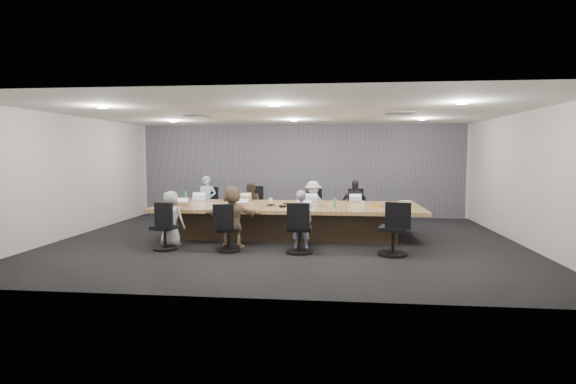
# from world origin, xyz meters

# --- Properties ---
(floor) EXTENTS (10.00, 8.00, 0.00)m
(floor) POSITION_xyz_m (0.00, 0.00, 0.00)
(floor) COLOR black
(floor) RESTS_ON ground
(ceiling) EXTENTS (10.00, 8.00, 0.00)m
(ceiling) POSITION_xyz_m (0.00, 0.00, 2.80)
(ceiling) COLOR white
(ceiling) RESTS_ON wall_back
(wall_back) EXTENTS (10.00, 0.00, 2.80)m
(wall_back) POSITION_xyz_m (0.00, 4.00, 1.40)
(wall_back) COLOR beige
(wall_back) RESTS_ON ground
(wall_front) EXTENTS (10.00, 0.00, 2.80)m
(wall_front) POSITION_xyz_m (0.00, -4.00, 1.40)
(wall_front) COLOR beige
(wall_front) RESTS_ON ground
(wall_left) EXTENTS (0.00, 8.00, 2.80)m
(wall_left) POSITION_xyz_m (-5.00, 0.00, 1.40)
(wall_left) COLOR beige
(wall_left) RESTS_ON ground
(wall_right) EXTENTS (0.00, 8.00, 2.80)m
(wall_right) POSITION_xyz_m (5.00, 0.00, 1.40)
(wall_right) COLOR beige
(wall_right) RESTS_ON ground
(curtain) EXTENTS (9.80, 0.04, 2.80)m
(curtain) POSITION_xyz_m (0.00, 3.92, 1.40)
(curtain) COLOR slate
(curtain) RESTS_ON ground
(conference_table) EXTENTS (6.00, 2.20, 0.74)m
(conference_table) POSITION_xyz_m (0.00, 0.50, 0.40)
(conference_table) COLOR #38291A
(conference_table) RESTS_ON ground
(chair_0) EXTENTS (0.65, 0.65, 0.80)m
(chair_0) POSITION_xyz_m (-2.33, 2.20, 0.40)
(chair_0) COLOR black
(chair_0) RESTS_ON ground
(chair_1) EXTENTS (0.63, 0.63, 0.86)m
(chair_1) POSITION_xyz_m (-1.11, 2.20, 0.43)
(chair_1) COLOR black
(chair_1) RESTS_ON ground
(chair_2) EXTENTS (0.52, 0.52, 0.75)m
(chair_2) POSITION_xyz_m (0.50, 2.20, 0.38)
(chair_2) COLOR black
(chair_2) RESTS_ON ground
(chair_3) EXTENTS (0.64, 0.64, 0.77)m
(chair_3) POSITION_xyz_m (1.56, 2.20, 0.39)
(chair_3) COLOR black
(chair_3) RESTS_ON ground
(chair_4) EXTENTS (0.64, 0.64, 0.75)m
(chair_4) POSITION_xyz_m (-2.30, -1.20, 0.38)
(chair_4) COLOR black
(chair_4) RESTS_ON ground
(chair_5) EXTENTS (0.58, 0.58, 0.73)m
(chair_5) POSITION_xyz_m (-1.01, -1.20, 0.37)
(chair_5) COLOR black
(chair_5) RESTS_ON ground
(chair_6) EXTENTS (0.55, 0.55, 0.80)m
(chair_6) POSITION_xyz_m (0.39, -1.20, 0.40)
(chair_6) COLOR black
(chair_6) RESTS_ON ground
(chair_7) EXTENTS (0.71, 0.71, 0.86)m
(chair_7) POSITION_xyz_m (2.17, -1.20, 0.43)
(chair_7) COLOR black
(chair_7) RESTS_ON ground
(person_0) EXTENTS (0.51, 0.36, 1.33)m
(person_0) POSITION_xyz_m (-2.33, 1.85, 0.66)
(person_0) COLOR #8CA1CC
(person_0) RESTS_ON ground
(laptop_0) EXTENTS (0.35, 0.25, 0.02)m
(laptop_0) POSITION_xyz_m (-2.33, 1.30, 0.75)
(laptop_0) COLOR #B2B2B7
(laptop_0) RESTS_ON conference_table
(person_1) EXTENTS (0.65, 0.55, 1.17)m
(person_1) POSITION_xyz_m (-1.11, 1.85, 0.59)
(person_1) COLOR #413529
(person_1) RESTS_ON ground
(laptop_1) EXTENTS (0.32, 0.24, 0.02)m
(laptop_1) POSITION_xyz_m (-1.11, 1.30, 0.75)
(laptop_1) COLOR #8C6647
(laptop_1) RESTS_ON conference_table
(person_2) EXTENTS (0.85, 0.58, 1.21)m
(person_2) POSITION_xyz_m (0.50, 1.85, 0.61)
(person_2) COLOR silver
(person_2) RESTS_ON ground
(laptop_2) EXTENTS (0.34, 0.25, 0.02)m
(laptop_2) POSITION_xyz_m (0.50, 1.30, 0.75)
(laptop_2) COLOR #B2B2B7
(laptop_2) RESTS_ON conference_table
(person_3) EXTENTS (0.77, 0.42, 1.25)m
(person_3) POSITION_xyz_m (1.56, 1.85, 0.62)
(person_3) COLOR #222228
(person_3) RESTS_ON ground
(laptop_3) EXTENTS (0.31, 0.21, 0.02)m
(laptop_3) POSITION_xyz_m (1.56, 1.30, 0.75)
(laptop_3) COLOR #B2B2B7
(laptop_3) RESTS_ON conference_table
(person_4) EXTENTS (0.61, 0.44, 1.16)m
(person_4) POSITION_xyz_m (-2.30, -0.85, 0.58)
(person_4) COLOR #A5A7A4
(person_4) RESTS_ON ground
(laptop_4) EXTENTS (0.39, 0.29, 0.02)m
(laptop_4) POSITION_xyz_m (-2.30, -0.30, 0.75)
(laptop_4) COLOR #8C6647
(laptop_4) RESTS_ON conference_table
(person_5) EXTENTS (1.21, 0.43, 1.28)m
(person_5) POSITION_xyz_m (-1.01, -0.85, 0.64)
(person_5) COLOR #81694F
(person_5) RESTS_ON ground
(laptop_5) EXTENTS (0.39, 0.31, 0.02)m
(laptop_5) POSITION_xyz_m (-1.01, -0.30, 0.75)
(laptop_5) COLOR #8C6647
(laptop_5) RESTS_ON conference_table
(person_6) EXTENTS (0.45, 0.31, 1.20)m
(person_6) POSITION_xyz_m (0.39, -0.85, 0.60)
(person_6) COLOR #A09CB8
(person_6) RESTS_ON ground
(laptop_6) EXTENTS (0.37, 0.28, 0.02)m
(laptop_6) POSITION_xyz_m (0.39, -0.30, 0.75)
(laptop_6) COLOR #B2B2B7
(laptop_6) RESTS_ON conference_table
(bottle_green_left) EXTENTS (0.09, 0.09, 0.25)m
(bottle_green_left) POSITION_xyz_m (-2.65, 1.07, 0.87)
(bottle_green_left) COLOR #378A52
(bottle_green_left) RESTS_ON conference_table
(bottle_green_right) EXTENTS (0.08, 0.08, 0.22)m
(bottle_green_right) POSITION_xyz_m (1.06, 0.04, 0.85)
(bottle_green_right) COLOR #378A52
(bottle_green_right) RESTS_ON conference_table
(bottle_clear) EXTENTS (0.06, 0.06, 0.21)m
(bottle_clear) POSITION_xyz_m (-0.97, 0.52, 0.84)
(bottle_clear) COLOR silver
(bottle_clear) RESTS_ON conference_table
(cup_white_far) EXTENTS (0.09, 0.09, 0.10)m
(cup_white_far) POSITION_xyz_m (-0.49, 1.04, 0.79)
(cup_white_far) COLOR white
(cup_white_far) RESTS_ON conference_table
(cup_white_near) EXTENTS (0.11, 0.11, 0.11)m
(cup_white_near) POSITION_xyz_m (1.69, 0.50, 0.79)
(cup_white_near) COLOR white
(cup_white_near) RESTS_ON conference_table
(mug_brown) EXTENTS (0.10, 0.10, 0.10)m
(mug_brown) POSITION_xyz_m (-2.65, 0.36, 0.79)
(mug_brown) COLOR brown
(mug_brown) RESTS_ON conference_table
(mic_left) EXTENTS (0.17, 0.14, 0.03)m
(mic_left) POSITION_xyz_m (-0.40, 0.36, 0.76)
(mic_left) COLOR black
(mic_left) RESTS_ON conference_table
(mic_right) EXTENTS (0.15, 0.12, 0.03)m
(mic_right) POSITION_xyz_m (-0.07, 0.71, 0.75)
(mic_right) COLOR black
(mic_right) RESTS_ON conference_table
(stapler) EXTENTS (0.15, 0.09, 0.06)m
(stapler) POSITION_xyz_m (-0.07, 0.01, 0.77)
(stapler) COLOR black
(stapler) RESTS_ON conference_table
(canvas_bag) EXTENTS (0.25, 0.16, 0.13)m
(canvas_bag) POSITION_xyz_m (2.64, 0.49, 0.81)
(canvas_bag) COLOR #AFA18D
(canvas_bag) RESTS_ON conference_table
(snack_packet) EXTENTS (0.23, 0.21, 0.04)m
(snack_packet) POSITION_xyz_m (2.02, 0.37, 0.76)
(snack_packet) COLOR #CB7111
(snack_packet) RESTS_ON conference_table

